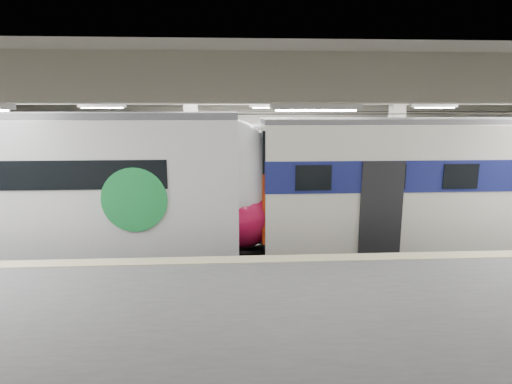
{
  "coord_description": "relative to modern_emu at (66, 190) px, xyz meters",
  "views": [
    {
      "loc": [
        -1.5,
        -13.6,
        4.97
      ],
      "look_at": [
        -0.64,
        1.0,
        2.0
      ],
      "focal_mm": 30.0,
      "sensor_mm": 36.0,
      "label": 1
    }
  ],
  "objects": [
    {
      "name": "modern_emu",
      "position": [
        0.0,
        0.0,
        0.0
      ],
      "size": [
        14.91,
        3.08,
        4.76
      ],
      "color": "silver",
      "rests_on": "ground"
    },
    {
      "name": "station_hall",
      "position": [
        6.72,
        -1.74,
        0.91
      ],
      "size": [
        36.0,
        24.0,
        5.75
      ],
      "color": "black",
      "rests_on": "ground"
    },
    {
      "name": "far_train",
      "position": [
        0.17,
        5.5,
        -0.21
      ],
      "size": [
        12.8,
        2.88,
        4.12
      ],
      "rotation": [
        0.0,
        0.0,
        -0.02
      ],
      "color": "silver",
      "rests_on": "ground"
    },
    {
      "name": "older_rer",
      "position": [
        13.05,
        0.0,
        0.06
      ],
      "size": [
        13.89,
        3.06,
        4.56
      ],
      "color": "beige",
      "rests_on": "ground"
    }
  ]
}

